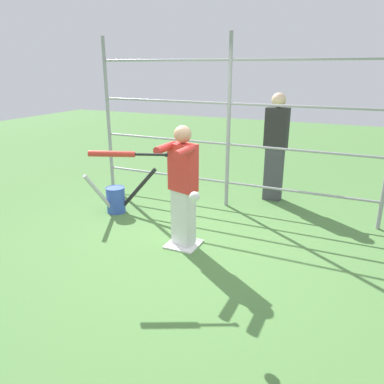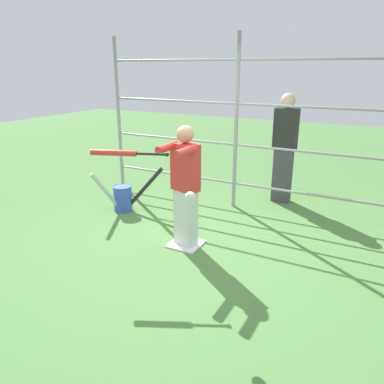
% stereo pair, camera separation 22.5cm
% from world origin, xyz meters
% --- Properties ---
extents(ground_plane, '(24.00, 24.00, 0.00)m').
position_xyz_m(ground_plane, '(0.00, 0.00, 0.00)').
color(ground_plane, '#4C7A3D').
extents(home_plate, '(0.40, 0.40, 0.02)m').
position_xyz_m(home_plate, '(0.00, 0.00, 0.01)').
color(home_plate, white).
rests_on(home_plate, ground).
extents(fence_backstop, '(4.59, 0.06, 2.66)m').
position_xyz_m(fence_backstop, '(0.00, -1.60, 1.33)').
color(fence_backstop, '#939399').
rests_on(fence_backstop, ground).
extents(batter, '(0.38, 0.59, 1.53)m').
position_xyz_m(batter, '(0.00, 0.02, 0.83)').
color(batter, silver).
rests_on(batter, ground).
extents(baseball_bat_swinging, '(0.80, 0.41, 0.07)m').
position_xyz_m(baseball_bat_swinging, '(0.47, 0.62, 1.27)').
color(baseball_bat_swinging, black).
extents(softball_in_flight, '(0.10, 0.10, 0.10)m').
position_xyz_m(softball_in_flight, '(-0.61, 1.01, 1.07)').
color(softball_in_flight, white).
extents(bat_bucket, '(0.80, 0.79, 0.73)m').
position_xyz_m(bat_bucket, '(1.44, -0.58, 0.23)').
color(bat_bucket, '#3351B2').
rests_on(bat_bucket, ground).
extents(bystander_behind_fence, '(0.37, 0.23, 1.78)m').
position_xyz_m(bystander_behind_fence, '(-0.62, -2.21, 0.93)').
color(bystander_behind_fence, '#3F3F47').
rests_on(bystander_behind_fence, ground).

